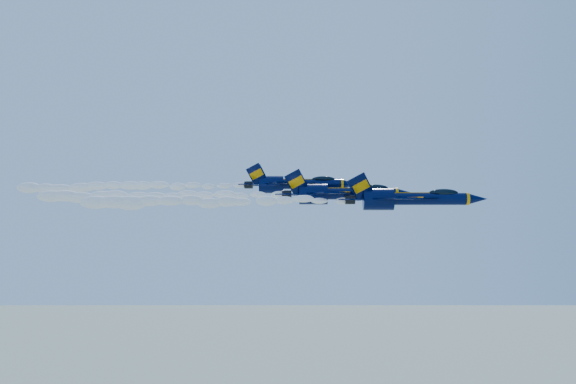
{
  "coord_description": "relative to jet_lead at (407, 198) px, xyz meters",
  "views": [
    {
      "loc": [
        3.51,
        -92.43,
        150.25
      ],
      "look_at": [
        0.88,
        -4.25,
        152.6
      ],
      "focal_mm": 40.0,
      "sensor_mm": 36.0,
      "label": 1
    }
  ],
  "objects": [
    {
      "name": "jet_second",
      "position": [
        -8.15,
        5.87,
        0.79
      ],
      "size": [
        18.17,
        14.91,
        6.75
      ],
      "color": "black"
    },
    {
      "name": "smoke_trail_jet_lead",
      "position": [
        -24.77,
        -0.0,
        -0.38
      ],
      "size": [
        34.14,
        1.86,
        1.68
      ],
      "primitive_type": "ellipsoid",
      "color": "white"
    },
    {
      "name": "smoke_trail_jet_second",
      "position": [
        -32.98,
        5.87,
        0.41
      ],
      "size": [
        34.14,
        1.88,
        1.69
      ],
      "primitive_type": "ellipsoid",
      "color": "white"
    },
    {
      "name": "jet_lead",
      "position": [
        0.0,
        0.0,
        0.0
      ],
      "size": [
        18.01,
        14.78,
        6.69
      ],
      "color": "black"
    },
    {
      "name": "smoke_trail_jet_third",
      "position": [
        -38.89,
        13.69,
        2.04
      ],
      "size": [
        34.14,
        1.75,
        1.58
      ],
      "primitive_type": "ellipsoid",
      "color": "white"
    },
    {
      "name": "jet_third",
      "position": [
        -14.59,
        13.69,
        2.41
      ],
      "size": [
        16.94,
        13.9,
        6.3
      ],
      "color": "black"
    }
  ]
}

